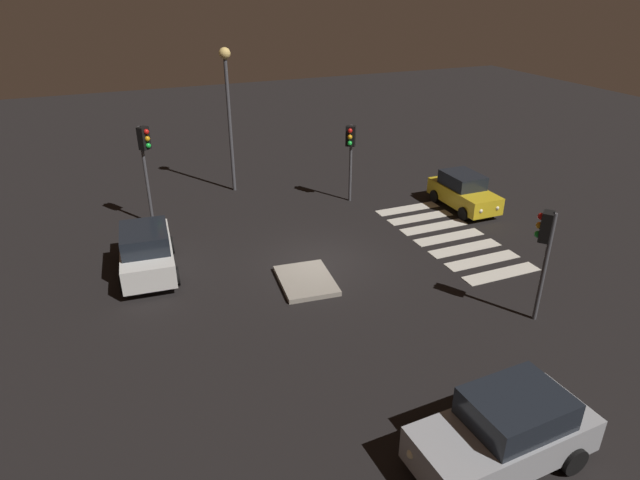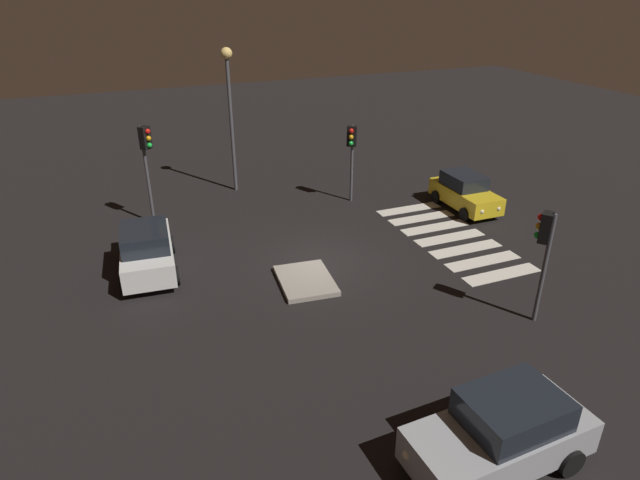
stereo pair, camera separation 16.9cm
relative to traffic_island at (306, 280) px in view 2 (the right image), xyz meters
name	(u,v)px [view 2 (the right image)]	position (x,y,z in m)	size (l,w,h in m)	color
ground_plane	(320,263)	(1.23, -1.06, -0.09)	(80.00, 80.00, 0.00)	black
traffic_island	(306,280)	(0.00, 0.00, 0.00)	(2.72, 2.14, 0.18)	gray
car_silver	(502,433)	(-9.36, -1.21, 0.84)	(2.21, 4.42, 1.89)	#9EA0A5
car_yellow	(465,192)	(3.80, -9.59, 0.74)	(3.92, 1.86, 1.70)	gold
car_white	(147,250)	(3.03, 5.22, 0.84)	(4.45, 2.31, 1.89)	silver
traffic_light_south	(544,241)	(-4.93, -6.01, 2.77)	(0.53, 0.54, 3.77)	#47474C
traffic_light_east	(352,145)	(6.64, -4.88, 2.81)	(0.53, 0.54, 3.83)	#47474C
traffic_light_north	(146,151)	(7.53, 4.44, 3.30)	(0.53, 0.54, 4.47)	#47474C
street_lamp	(229,95)	(10.43, 0.00, 4.83)	(0.56, 0.56, 7.15)	#47474C
crosswalk_near	(450,238)	(1.23, -7.09, -0.08)	(7.60, 3.20, 0.02)	silver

